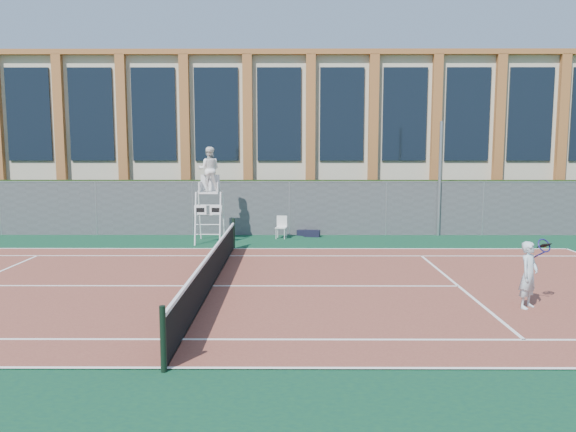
{
  "coord_description": "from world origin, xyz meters",
  "views": [
    {
      "loc": [
        2.03,
        -14.24,
        3.58
      ],
      "look_at": [
        1.96,
        3.0,
        1.5
      ],
      "focal_mm": 35.0,
      "sensor_mm": 36.0,
      "label": 1
    }
  ],
  "objects_px": {
    "steel_pole": "(440,179)",
    "umpire_chair": "(209,172)",
    "plastic_chair": "(281,225)",
    "tennis_player": "(529,275)"
  },
  "relations": [
    {
      "from": "steel_pole",
      "to": "tennis_player",
      "type": "distance_m",
      "value": 10.82
    },
    {
      "from": "plastic_chair",
      "to": "tennis_player",
      "type": "height_order",
      "value": "tennis_player"
    },
    {
      "from": "umpire_chair",
      "to": "steel_pole",
      "type": "bearing_deg",
      "value": 10.18
    },
    {
      "from": "steel_pole",
      "to": "umpire_chair",
      "type": "bearing_deg",
      "value": -169.82
    },
    {
      "from": "umpire_chair",
      "to": "tennis_player",
      "type": "distance_m",
      "value": 12.48
    },
    {
      "from": "steel_pole",
      "to": "umpire_chair",
      "type": "relative_size",
      "value": 1.27
    },
    {
      "from": "steel_pole",
      "to": "plastic_chair",
      "type": "bearing_deg",
      "value": -173.38
    },
    {
      "from": "steel_pole",
      "to": "plastic_chair",
      "type": "xyz_separation_m",
      "value": [
        -6.46,
        -0.75,
        -1.8
      ]
    },
    {
      "from": "steel_pole",
      "to": "tennis_player",
      "type": "bearing_deg",
      "value": -94.25
    },
    {
      "from": "plastic_chair",
      "to": "steel_pole",
      "type": "bearing_deg",
      "value": 6.62
    }
  ]
}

